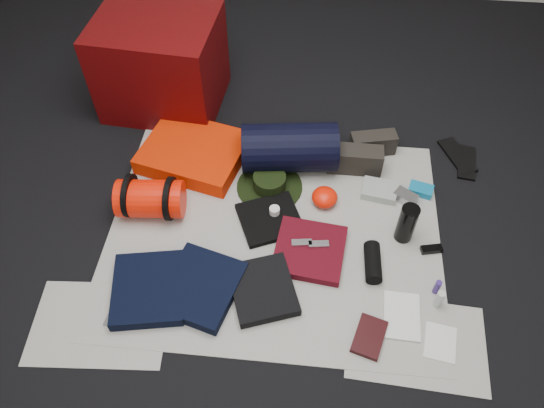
# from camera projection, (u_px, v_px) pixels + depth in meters

# --- Properties ---
(floor) EXTENTS (4.50, 4.50, 0.02)m
(floor) POSITION_uv_depth(u_px,v_px,m) (274.00, 234.00, 2.59)
(floor) COLOR black
(floor) RESTS_ON ground
(newspaper_mat) EXTENTS (1.60, 1.30, 0.01)m
(newspaper_mat) POSITION_uv_depth(u_px,v_px,m) (274.00, 233.00, 2.58)
(newspaper_mat) COLOR beige
(newspaper_mat) RESTS_ON floor
(newspaper_sheet_front_left) EXTENTS (0.61, 0.44, 0.00)m
(newspaper_sheet_front_left) POSITION_uv_depth(u_px,v_px,m) (100.00, 323.00, 2.28)
(newspaper_sheet_front_left) COLOR beige
(newspaper_sheet_front_left) RESTS_ON floor
(newspaper_sheet_front_right) EXTENTS (0.60, 0.43, 0.00)m
(newspaper_sheet_front_right) POSITION_uv_depth(u_px,v_px,m) (416.00, 342.00, 2.23)
(newspaper_sheet_front_right) COLOR beige
(newspaper_sheet_front_right) RESTS_ON floor
(red_cabinet) EXTENTS (0.69, 0.59, 0.54)m
(red_cabinet) POSITION_uv_depth(u_px,v_px,m) (161.00, 63.00, 2.98)
(red_cabinet) COLOR #4F0506
(red_cabinet) RESTS_ON floor
(sleeping_pad) EXTENTS (0.61, 0.54, 0.09)m
(sleeping_pad) POSITION_uv_depth(u_px,v_px,m) (194.00, 152.00, 2.85)
(sleeping_pad) COLOR red
(sleeping_pad) RESTS_ON newspaper_mat
(stuff_sack) EXTENTS (0.34, 0.21, 0.19)m
(stuff_sack) POSITION_uv_depth(u_px,v_px,m) (151.00, 199.00, 2.59)
(stuff_sack) COLOR #FA1904
(stuff_sack) RESTS_ON newspaper_mat
(sack_strap_left) EXTENTS (0.02, 0.22, 0.22)m
(sack_strap_left) POSITION_uv_depth(u_px,v_px,m) (130.00, 195.00, 2.58)
(sack_strap_left) COLOR black
(sack_strap_left) RESTS_ON newspaper_mat
(sack_strap_right) EXTENTS (0.02, 0.22, 0.22)m
(sack_strap_right) POSITION_uv_depth(u_px,v_px,m) (170.00, 199.00, 2.57)
(sack_strap_right) COLOR black
(sack_strap_right) RESTS_ON newspaper_mat
(navy_duffel) EXTENTS (0.52, 0.32, 0.26)m
(navy_duffel) POSITION_uv_depth(u_px,v_px,m) (289.00, 148.00, 2.76)
(navy_duffel) COLOR black
(navy_duffel) RESTS_ON newspaper_mat
(boonie_brim) EXTENTS (0.43, 0.43, 0.01)m
(boonie_brim) POSITION_uv_depth(u_px,v_px,m) (270.00, 187.00, 2.75)
(boonie_brim) COLOR black
(boonie_brim) RESTS_ON newspaper_mat
(boonie_crown) EXTENTS (0.17, 0.17, 0.07)m
(boonie_crown) POSITION_uv_depth(u_px,v_px,m) (270.00, 181.00, 2.72)
(boonie_crown) COLOR black
(boonie_crown) RESTS_ON boonie_brim
(hiking_boot_left) EXTENTS (0.28, 0.11, 0.14)m
(hiking_boot_left) POSITION_uv_depth(u_px,v_px,m) (355.00, 159.00, 2.78)
(hiking_boot_left) COLOR black
(hiking_boot_left) RESTS_ON newspaper_mat
(hiking_boot_right) EXTENTS (0.26, 0.14, 0.12)m
(hiking_boot_right) POSITION_uv_depth(u_px,v_px,m) (373.00, 143.00, 2.87)
(hiking_boot_right) COLOR black
(hiking_boot_right) RESTS_ON newspaper_mat
(flip_flop_left) EXTENTS (0.20, 0.28, 0.01)m
(flip_flop_left) POSITION_uv_depth(u_px,v_px,m) (457.00, 156.00, 2.89)
(flip_flop_left) COLOR black
(flip_flop_left) RESTS_ON floor
(flip_flop_right) EXTENTS (0.12, 0.26, 0.01)m
(flip_flop_right) POSITION_uv_depth(u_px,v_px,m) (466.00, 162.00, 2.87)
(flip_flop_right) COLOR black
(flip_flop_right) RESTS_ON floor
(trousers_navy_a) EXTENTS (0.37, 0.41, 0.06)m
(trousers_navy_a) POSITION_uv_depth(u_px,v_px,m) (149.00, 289.00, 2.35)
(trousers_navy_a) COLOR black
(trousers_navy_a) RESTS_ON newspaper_mat
(trousers_navy_b) EXTENTS (0.40, 0.43, 0.06)m
(trousers_navy_b) POSITION_uv_depth(u_px,v_px,m) (201.00, 287.00, 2.36)
(trousers_navy_b) COLOR black
(trousers_navy_b) RESTS_ON newspaper_mat
(trousers_charcoal) EXTENTS (0.36, 0.38, 0.05)m
(trousers_charcoal) POSITION_uv_depth(u_px,v_px,m) (263.00, 289.00, 2.35)
(trousers_charcoal) COLOR black
(trousers_charcoal) RESTS_ON newspaper_mat
(black_tshirt) EXTENTS (0.37, 0.36, 0.03)m
(black_tshirt) POSITION_uv_depth(u_px,v_px,m) (270.00, 219.00, 2.61)
(black_tshirt) COLOR black
(black_tshirt) RESTS_ON newspaper_mat
(red_shirt) EXTENTS (0.35, 0.35, 0.04)m
(red_shirt) POSITION_uv_depth(u_px,v_px,m) (310.00, 250.00, 2.49)
(red_shirt) COLOR #500813
(red_shirt) RESTS_ON newspaper_mat
(orange_stuff_sack) EXTENTS (0.16, 0.16, 0.09)m
(orange_stuff_sack) POSITION_uv_depth(u_px,v_px,m) (325.00, 197.00, 2.66)
(orange_stuff_sack) COLOR #FA1904
(orange_stuff_sack) RESTS_ON newspaper_mat
(first_aid_pouch) EXTENTS (0.19, 0.16, 0.04)m
(first_aid_pouch) POSITION_uv_depth(u_px,v_px,m) (379.00, 191.00, 2.71)
(first_aid_pouch) COLOR #949B93
(first_aid_pouch) RESTS_ON newspaper_mat
(water_bottle) EXTENTS (0.10, 0.10, 0.22)m
(water_bottle) POSITION_uv_depth(u_px,v_px,m) (407.00, 223.00, 2.48)
(water_bottle) COLOR black
(water_bottle) RESTS_ON newspaper_mat
(speaker) EXTENTS (0.08, 0.20, 0.08)m
(speaker) POSITION_uv_depth(u_px,v_px,m) (373.00, 262.00, 2.43)
(speaker) COLOR black
(speaker) RESTS_ON newspaper_mat
(compact_camera) EXTENTS (0.13, 0.12, 0.05)m
(compact_camera) POSITION_uv_depth(u_px,v_px,m) (406.00, 197.00, 2.69)
(compact_camera) COLOR #ADACB1
(compact_camera) RESTS_ON newspaper_mat
(cyan_case) EXTENTS (0.14, 0.11, 0.04)m
(cyan_case) POSITION_uv_depth(u_px,v_px,m) (421.00, 190.00, 2.72)
(cyan_case) COLOR #10709D
(cyan_case) RESTS_ON newspaper_mat
(toiletry_purple) EXTENTS (0.03, 0.03, 0.08)m
(toiletry_purple) POSITION_uv_depth(u_px,v_px,m) (437.00, 287.00, 2.34)
(toiletry_purple) COLOR #3C2578
(toiletry_purple) RESTS_ON newspaper_mat
(toiletry_clear) EXTENTS (0.04, 0.04, 0.10)m
(toiletry_clear) POSITION_uv_depth(u_px,v_px,m) (439.00, 299.00, 2.29)
(toiletry_clear) COLOR #BCC1BD
(toiletry_clear) RESTS_ON newspaper_mat
(paperback_book) EXTENTS (0.16, 0.21, 0.03)m
(paperback_book) POSITION_uv_depth(u_px,v_px,m) (369.00, 337.00, 2.23)
(paperback_book) COLOR black
(paperback_book) RESTS_ON newspaper_mat
(map_booklet) EXTENTS (0.16, 0.23, 0.01)m
(map_booklet) POSITION_uv_depth(u_px,v_px,m) (402.00, 316.00, 2.29)
(map_booklet) COLOR silver
(map_booklet) RESTS_ON newspaper_mat
(map_printout) EXTENTS (0.15, 0.18, 0.01)m
(map_printout) POSITION_uv_depth(u_px,v_px,m) (440.00, 342.00, 2.22)
(map_printout) COLOR silver
(map_printout) RESTS_ON newspaper_mat
(sunglasses) EXTENTS (0.11, 0.06, 0.02)m
(sunglasses) POSITION_uv_depth(u_px,v_px,m) (431.00, 249.00, 2.50)
(sunglasses) COLOR black
(sunglasses) RESTS_ON newspaper_mat
(key_cluster) EXTENTS (0.07, 0.07, 0.01)m
(key_cluster) POSITION_uv_depth(u_px,v_px,m) (113.00, 320.00, 2.28)
(key_cluster) COLOR #ADACB1
(key_cluster) RESTS_ON newspaper_mat
(tape_roll) EXTENTS (0.05, 0.05, 0.04)m
(tape_roll) POSITION_uv_depth(u_px,v_px,m) (275.00, 211.00, 2.60)
(tape_roll) COLOR silver
(tape_roll) RESTS_ON black_tshirt
(energy_bar_a) EXTENTS (0.10, 0.05, 0.01)m
(energy_bar_a) POSITION_uv_depth(u_px,v_px,m) (302.00, 243.00, 2.48)
(energy_bar_a) COLOR #ADACB1
(energy_bar_a) RESTS_ON red_shirt
(energy_bar_b) EXTENTS (0.10, 0.05, 0.01)m
(energy_bar_b) POSITION_uv_depth(u_px,v_px,m) (319.00, 244.00, 2.47)
(energy_bar_b) COLOR #ADACB1
(energy_bar_b) RESTS_ON red_shirt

